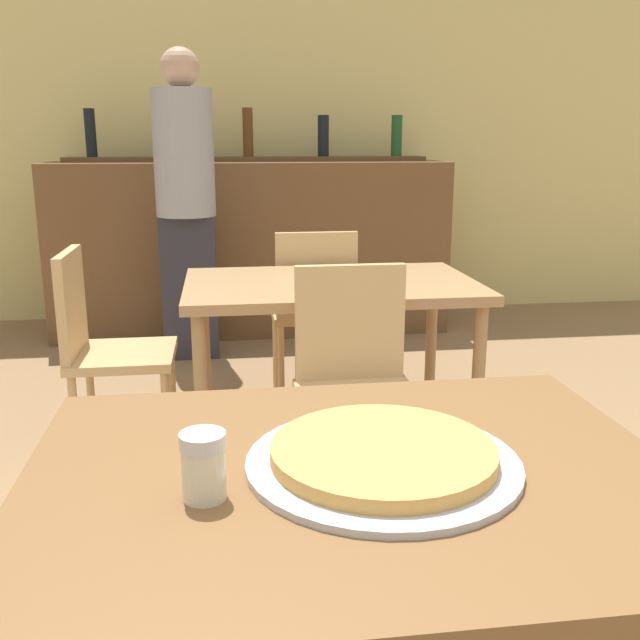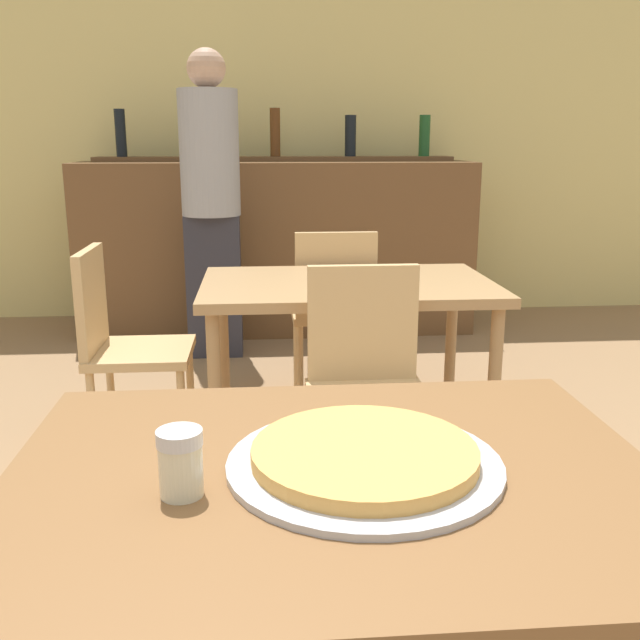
{
  "view_description": "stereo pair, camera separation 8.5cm",
  "coord_description": "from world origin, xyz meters",
  "px_view_note": "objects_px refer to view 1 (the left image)",
  "views": [
    {
      "loc": [
        -0.19,
        -1.01,
        1.27
      ],
      "look_at": [
        0.02,
        0.55,
        0.88
      ],
      "focal_mm": 40.0,
      "sensor_mm": 36.0,
      "label": 1
    },
    {
      "loc": [
        -0.1,
        -1.01,
        1.27
      ],
      "look_at": [
        0.02,
        0.55,
        0.88
      ],
      "focal_mm": 40.0,
      "sensor_mm": 36.0,
      "label": 2
    }
  ],
  "objects_px": {
    "cheese_shaker": "(204,465)",
    "person_standing": "(186,195)",
    "chair_far_side_back": "(314,303)",
    "chair_far_side_front": "(355,375)",
    "chair_far_side_left": "(102,341)",
    "pizza_tray": "(383,458)"
  },
  "relations": [
    {
      "from": "chair_far_side_front",
      "to": "cheese_shaker",
      "type": "bearing_deg",
      "value": -109.62
    },
    {
      "from": "pizza_tray",
      "to": "chair_far_side_left",
      "type": "bearing_deg",
      "value": 112.03
    },
    {
      "from": "chair_far_side_left",
      "to": "person_standing",
      "type": "xyz_separation_m",
      "value": [
        0.28,
        1.42,
        0.46
      ]
    },
    {
      "from": "chair_far_side_front",
      "to": "chair_far_side_left",
      "type": "relative_size",
      "value": 1.0
    },
    {
      "from": "chair_far_side_front",
      "to": "chair_far_side_back",
      "type": "relative_size",
      "value": 1.0
    },
    {
      "from": "chair_far_side_back",
      "to": "pizza_tray",
      "type": "xyz_separation_m",
      "value": [
        -0.19,
        -2.33,
        0.29
      ]
    },
    {
      "from": "chair_far_side_left",
      "to": "pizza_tray",
      "type": "bearing_deg",
      "value": -157.97
    },
    {
      "from": "cheese_shaker",
      "to": "chair_far_side_front",
      "type": "bearing_deg",
      "value": 70.38
    },
    {
      "from": "chair_far_side_left",
      "to": "person_standing",
      "type": "relative_size",
      "value": 0.49
    },
    {
      "from": "chair_far_side_left",
      "to": "pizza_tray",
      "type": "xyz_separation_m",
      "value": [
        0.72,
        -1.78,
        0.29
      ]
    },
    {
      "from": "chair_far_side_front",
      "to": "cheese_shaker",
      "type": "distance_m",
      "value": 1.42
    },
    {
      "from": "chair_far_side_back",
      "to": "pizza_tray",
      "type": "distance_m",
      "value": 2.36
    },
    {
      "from": "chair_far_side_back",
      "to": "chair_far_side_left",
      "type": "xyz_separation_m",
      "value": [
        -0.91,
        -0.55,
        0.0
      ]
    },
    {
      "from": "chair_far_side_back",
      "to": "pizza_tray",
      "type": "relative_size",
      "value": 2.0
    },
    {
      "from": "cheese_shaker",
      "to": "person_standing",
      "type": "height_order",
      "value": "person_standing"
    },
    {
      "from": "chair_far_side_back",
      "to": "cheese_shaker",
      "type": "relative_size",
      "value": 8.65
    },
    {
      "from": "person_standing",
      "to": "chair_far_side_front",
      "type": "bearing_deg",
      "value": -72.24
    },
    {
      "from": "chair_far_side_front",
      "to": "chair_far_side_left",
      "type": "height_order",
      "value": "same"
    },
    {
      "from": "chair_far_side_front",
      "to": "chair_far_side_left",
      "type": "xyz_separation_m",
      "value": [
        -0.91,
        0.55,
        0.0
      ]
    },
    {
      "from": "pizza_tray",
      "to": "person_standing",
      "type": "height_order",
      "value": "person_standing"
    },
    {
      "from": "person_standing",
      "to": "chair_far_side_back",
      "type": "bearing_deg",
      "value": -54.22
    },
    {
      "from": "chair_far_side_front",
      "to": "cheese_shaker",
      "type": "height_order",
      "value": "cheese_shaker"
    }
  ]
}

